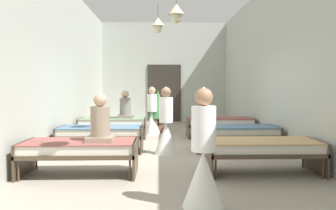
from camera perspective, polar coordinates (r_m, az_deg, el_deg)
ground_plane at (r=7.32m, az=0.11°, el=-8.73°), size 5.80×12.78×0.10m
room_shell at (r=8.36m, az=-0.13°, el=7.52°), size 5.60×12.38×4.16m
bed_left_row_0 at (r=5.52m, az=-15.71°, el=-7.69°), size 1.90×0.84×0.57m
bed_right_row_0 at (r=5.64m, az=16.81°, el=-7.47°), size 1.90×0.84×0.57m
bed_left_row_1 at (r=7.35m, az=-12.10°, el=-4.88°), size 1.90×0.84×0.57m
bed_right_row_1 at (r=7.44m, az=12.17°, el=-4.78°), size 1.90×0.84×0.57m
bed_left_row_2 at (r=9.21m, az=-9.95°, el=-3.19°), size 1.90×0.84×0.57m
bed_right_row_2 at (r=9.28m, az=9.38°, el=-3.14°), size 1.90×0.84×0.57m
nurse_near_aisle at (r=6.90m, az=-0.35°, el=-4.59°), size 0.52×0.52×1.49m
nurse_mid_aisle at (r=3.94m, az=6.44°, el=-10.73°), size 0.52×0.52×1.49m
nurse_far_aisle at (r=9.86m, az=-2.91°, el=-2.19°), size 0.52×0.52×1.49m
patient_seated_primary at (r=5.37m, az=-12.19°, el=-3.31°), size 0.44×0.44×0.80m
patient_seated_secondary at (r=9.18m, az=-7.77°, el=-0.50°), size 0.44×0.44×0.80m
potted_plant at (r=10.01m, az=-1.81°, el=-0.19°), size 0.64×0.64×1.36m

